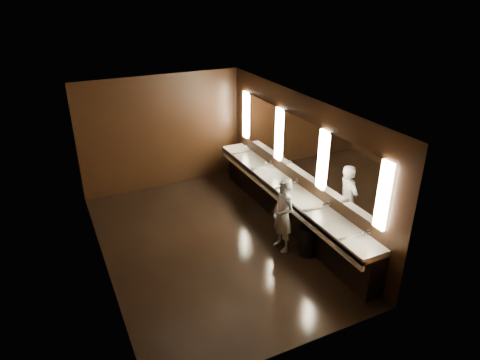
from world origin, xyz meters
name	(u,v)px	position (x,y,z in m)	size (l,w,h in m)	color
floor	(210,244)	(0.00, 0.00, 0.00)	(6.00, 6.00, 0.00)	black
ceiling	(205,106)	(0.00, 0.00, 2.80)	(4.00, 6.00, 0.02)	#2D2D2B
wall_back	(162,133)	(0.00, 3.00, 1.40)	(4.00, 0.02, 2.80)	black
wall_front	(294,270)	(0.00, -3.00, 1.40)	(4.00, 0.02, 2.80)	black
wall_left	(97,202)	(-2.00, 0.00, 1.40)	(0.02, 6.00, 2.80)	black
wall_right	(299,162)	(2.00, 0.00, 1.40)	(0.02, 6.00, 2.80)	black
sink_counter	(288,203)	(1.79, 0.00, 0.50)	(0.55, 5.40, 1.01)	black
mirror_band	(299,146)	(1.98, 0.00, 1.75)	(0.06, 5.03, 1.15)	#FBE7BA
person	(283,216)	(1.21, -0.75, 0.73)	(0.54, 0.35, 1.47)	#91B2D9
trash_bin	(309,240)	(1.58, -1.12, 0.29)	(0.37, 0.37, 0.58)	black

